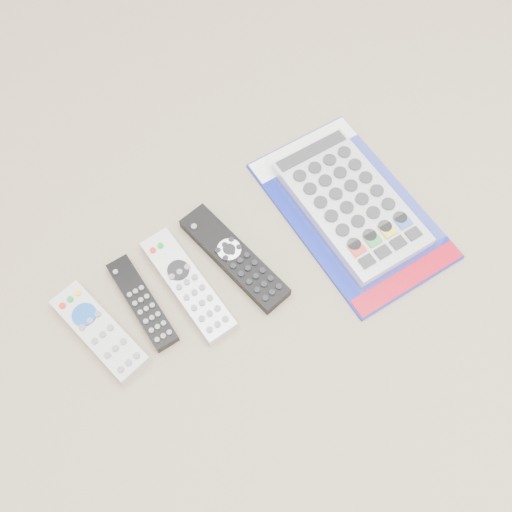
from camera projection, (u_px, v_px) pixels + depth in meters
remote_small_grey at (100, 332)px, 0.80m from camera, size 0.07×0.17×0.02m
remote_slim_black at (142, 303)px, 0.82m from camera, size 0.04×0.16×0.02m
remote_silver_dvd at (188, 285)px, 0.83m from camera, size 0.05×0.19×0.02m
remote_large_black at (234, 258)px, 0.85m from camera, size 0.07×0.20×0.02m
jumbo_remote_packaged at (351, 202)px, 0.89m from camera, size 0.22×0.33×0.04m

